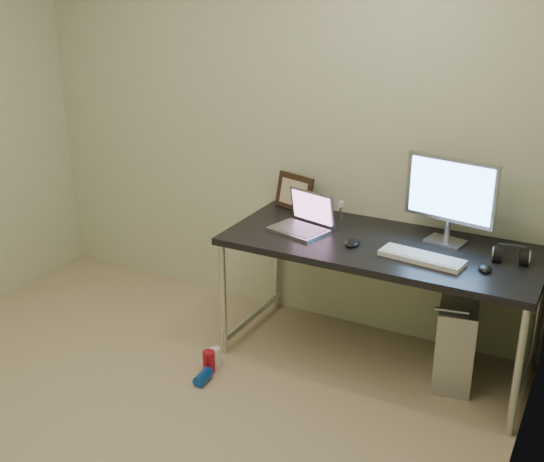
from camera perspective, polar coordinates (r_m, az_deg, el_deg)
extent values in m
plane|color=tan|center=(3.55, -13.85, -17.25)|extent=(3.50, 3.50, 0.00)
cube|color=beige|center=(4.34, 0.07, 8.86)|extent=(3.50, 0.02, 2.50)
cube|color=beige|center=(2.21, 19.46, -4.65)|extent=(0.02, 3.50, 2.50)
cube|color=black|center=(3.83, 9.11, -1.27)|extent=(1.74, 0.76, 0.04)
cylinder|color=silver|center=(4.02, -4.12, -5.76)|extent=(0.04, 0.04, 0.71)
cylinder|color=silver|center=(4.56, 0.38, -2.36)|extent=(0.04, 0.04, 0.71)
cylinder|color=silver|center=(3.54, 19.86, -11.10)|extent=(0.04, 0.04, 0.71)
cylinder|color=silver|center=(4.14, 21.36, -6.46)|extent=(0.04, 0.04, 0.71)
cylinder|color=silver|center=(4.41, -1.68, -7.20)|extent=(0.04, 0.68, 0.04)
cylinder|color=silver|center=(3.97, 20.16, -12.06)|extent=(0.04, 0.68, 0.04)
cube|color=silver|center=(3.98, 15.17, -8.65)|extent=(0.28, 0.49, 0.48)
cylinder|color=#ACABB2|center=(3.69, 14.84, -6.48)|extent=(0.17, 0.05, 0.02)
cylinder|color=#ACABB2|center=(4.03, 16.17, -4.17)|extent=(0.17, 0.05, 0.02)
cylinder|color=black|center=(4.16, 15.61, -4.90)|extent=(0.01, 0.16, 0.69)
cylinder|color=black|center=(4.14, 16.73, -5.48)|extent=(0.02, 0.11, 0.71)
cylinder|color=#AC1022|center=(3.99, -5.31, -10.82)|extent=(0.08, 0.08, 0.13)
cylinder|color=white|center=(4.04, -4.78, -10.47)|extent=(0.08, 0.08, 0.11)
cylinder|color=#0F43A9|center=(3.92, -5.78, -12.07)|extent=(0.08, 0.13, 0.07)
cube|color=#ACABB2|center=(3.93, 2.22, 0.07)|extent=(0.36, 0.29, 0.02)
cube|color=slate|center=(3.93, 2.22, 0.20)|extent=(0.31, 0.25, 0.00)
cube|color=gray|center=(3.99, 3.40, 1.98)|extent=(0.31, 0.12, 0.20)
cube|color=#7D4C71|center=(3.98, 3.35, 1.95)|extent=(0.28, 0.11, 0.17)
cube|color=#ACABB2|center=(3.89, 14.31, -0.85)|extent=(0.23, 0.19, 0.01)
cylinder|color=#ACABB2|center=(3.89, 14.46, 0.11)|extent=(0.03, 0.03, 0.11)
cube|color=#ACABB2|center=(3.80, 14.74, 3.36)|extent=(0.51, 0.13, 0.36)
cube|color=#65A9FE|center=(3.78, 14.67, 3.28)|extent=(0.46, 0.09, 0.31)
cube|color=silver|center=(3.63, 12.42, -2.20)|extent=(0.45, 0.20, 0.03)
ellipsoid|color=black|center=(3.59, 17.41, -2.91)|extent=(0.09, 0.12, 0.03)
ellipsoid|color=black|center=(3.76, 6.73, -0.89)|extent=(0.08, 0.12, 0.04)
cylinder|color=black|center=(3.74, 18.38, -1.84)|extent=(0.06, 0.11, 0.11)
cylinder|color=black|center=(3.72, 20.32, -2.18)|extent=(0.06, 0.11, 0.11)
cube|color=black|center=(3.71, 19.46, -1.19)|extent=(0.14, 0.04, 0.01)
cube|color=black|center=(4.27, 1.88, 3.27)|extent=(0.29, 0.16, 0.23)
cylinder|color=silver|center=(4.14, 5.77, 1.58)|extent=(0.01, 0.01, 0.09)
cylinder|color=silver|center=(4.12, 5.79, 2.27)|extent=(0.04, 0.03, 0.04)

